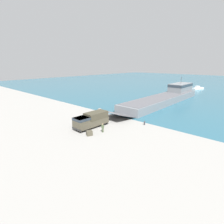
% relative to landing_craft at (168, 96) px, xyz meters
% --- Properties ---
extents(ground_plane, '(240.00, 240.00, 0.00)m').
position_rel_landing_craft_xyz_m(ground_plane, '(0.29, -28.12, -1.79)').
color(ground_plane, gray).
extents(water_surface, '(240.00, 180.00, 0.01)m').
position_rel_landing_craft_xyz_m(water_surface, '(0.29, 65.80, -1.78)').
color(water_surface, '#285B70').
rests_on(water_surface, ground_plane).
extents(landing_craft, '(7.33, 45.14, 7.47)m').
position_rel_landing_craft_xyz_m(landing_craft, '(0.00, 0.00, 0.00)').
color(landing_craft, gray).
rests_on(landing_craft, ground_plane).
extents(military_truck, '(2.75, 7.38, 2.84)m').
position_rel_landing_craft_xyz_m(military_truck, '(-0.35, -33.52, -0.27)').
color(military_truck, '#4C4738').
rests_on(military_truck, ground_plane).
extents(soldier_on_ramp, '(0.50, 0.44, 1.69)m').
position_rel_landing_craft_xyz_m(soldier_on_ramp, '(3.29, -34.01, -0.81)').
color(soldier_on_ramp, '#475638').
rests_on(soldier_on_ramp, ground_plane).
extents(moored_boat_c, '(3.84, 7.58, 1.75)m').
position_rel_landing_craft_xyz_m(moored_boat_c, '(-1.01, 35.54, -1.21)').
color(moored_boat_c, white).
rests_on(moored_boat_c, ground_plane).
extents(mooring_bollard, '(0.31, 0.31, 0.82)m').
position_rel_landing_craft_xyz_m(mooring_bollard, '(6.82, -25.39, -1.34)').
color(mooring_bollard, '#333338').
rests_on(mooring_bollard, ground_plane).
extents(cargo_crate, '(1.17, 1.25, 0.83)m').
position_rel_landing_craft_xyz_m(cargo_crate, '(2.53, -36.56, -1.37)').
color(cargo_crate, '#4C4738').
rests_on(cargo_crate, ground_plane).
extents(shoreline_rock_a, '(0.82, 0.82, 0.82)m').
position_rel_landing_craft_xyz_m(shoreline_rock_a, '(-5.52, -24.31, -1.79)').
color(shoreline_rock_a, gray).
rests_on(shoreline_rock_a, ground_plane).
extents(shoreline_rock_b, '(1.21, 1.21, 1.21)m').
position_rel_landing_craft_xyz_m(shoreline_rock_b, '(-8.28, -23.56, -1.79)').
color(shoreline_rock_b, gray).
rests_on(shoreline_rock_b, ground_plane).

